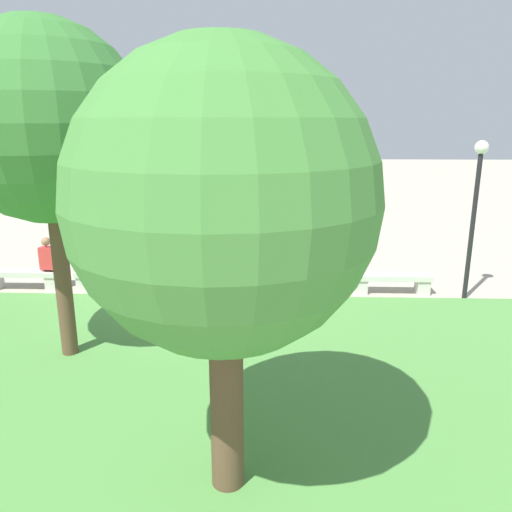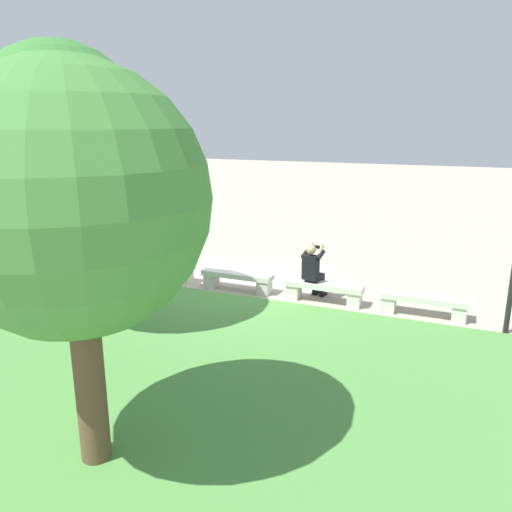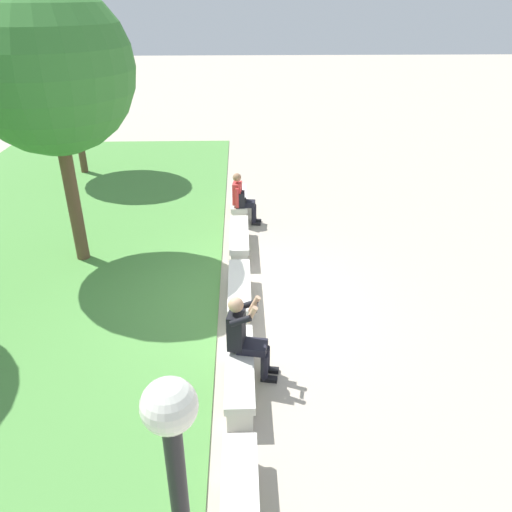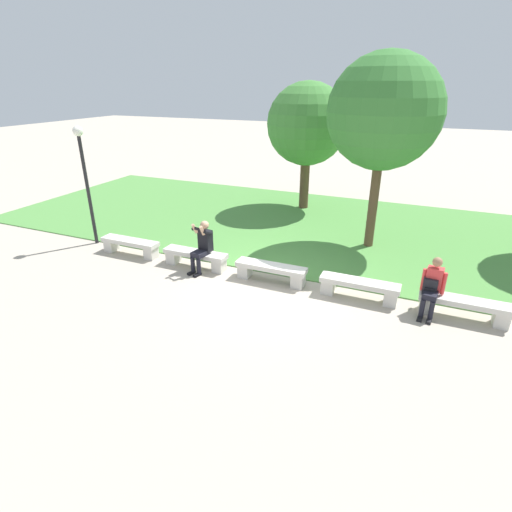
{
  "view_description": "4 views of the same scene",
  "coord_description": "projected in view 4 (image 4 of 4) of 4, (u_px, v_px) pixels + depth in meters",
  "views": [
    {
      "loc": [
        -1.56,
        10.93,
        3.85
      ],
      "look_at": [
        -1.16,
        -0.47,
        0.72
      ],
      "focal_mm": 35.0,
      "sensor_mm": 36.0,
      "label": 1
    },
    {
      "loc": [
        -4.88,
        10.36,
        3.92
      ],
      "look_at": [
        -0.26,
        -0.55,
        0.75
      ],
      "focal_mm": 35.0,
      "sensor_mm": 36.0,
      "label": 2
    },
    {
      "loc": [
        -7.59,
        -0.06,
        5.03
      ],
      "look_at": [
        -0.09,
        -0.29,
        1.04
      ],
      "focal_mm": 35.0,
      "sensor_mm": 36.0,
      "label": 3
    },
    {
      "loc": [
        3.13,
        -8.25,
        4.55
      ],
      "look_at": [
        -0.15,
        -0.58,
        0.89
      ],
      "focal_mm": 28.0,
      "sensor_mm": 36.0,
      "label": 4
    }
  ],
  "objects": [
    {
      "name": "person_photographer",
      "position": [
        203.0,
        244.0,
        10.21
      ],
      "size": [
        0.52,
        0.77,
        1.32
      ],
      "color": "black",
      "rests_on": "ground"
    },
    {
      "name": "grass_strip",
      "position": [
        317.0,
        226.0,
        13.58
      ],
      "size": [
        22.33,
        8.0,
        0.03
      ],
      "primitive_type": "cube",
      "color": "#518E42",
      "rests_on": "ground"
    },
    {
      "name": "bench_near",
      "position": [
        195.0,
        257.0,
        10.55
      ],
      "size": [
        1.77,
        0.4,
        0.45
      ],
      "color": "beige",
      "rests_on": "ground"
    },
    {
      "name": "tree_right_background",
      "position": [
        384.0,
        113.0,
        10.5
      ],
      "size": [
        3.02,
        3.02,
        5.32
      ],
      "color": "brown",
      "rests_on": "ground"
    },
    {
      "name": "bench_mid",
      "position": [
        271.0,
        271.0,
        9.78
      ],
      "size": [
        1.77,
        0.4,
        0.45
      ],
      "color": "beige",
      "rests_on": "ground"
    },
    {
      "name": "ground_plane",
      "position": [
        271.0,
        281.0,
        9.9
      ],
      "size": [
        80.0,
        80.0,
        0.0
      ],
      "primitive_type": "plane",
      "color": "#B2A593"
    },
    {
      "name": "bench_end",
      "position": [
        464.0,
        306.0,
        8.24
      ],
      "size": [
        1.77,
        0.4,
        0.45
      ],
      "color": "beige",
      "rests_on": "ground"
    },
    {
      "name": "tree_behind_wall",
      "position": [
        307.0,
        125.0,
        14.38
      ],
      "size": [
        2.93,
        2.93,
        4.6
      ],
      "color": "brown",
      "rests_on": "ground"
    },
    {
      "name": "bench_far",
      "position": [
        359.0,
        287.0,
        9.01
      ],
      "size": [
        1.77,
        0.4,
        0.45
      ],
      "color": "beige",
      "rests_on": "ground"
    },
    {
      "name": "bench_main",
      "position": [
        130.0,
        245.0,
        11.33
      ],
      "size": [
        1.77,
        0.4,
        0.45
      ],
      "color": "beige",
      "rests_on": "ground"
    },
    {
      "name": "backpack",
      "position": [
        430.0,
        286.0,
        8.32
      ],
      "size": [
        0.28,
        0.24,
        0.43
      ],
      "color": "black",
      "rests_on": "bench_end"
    },
    {
      "name": "person_distant",
      "position": [
        432.0,
        285.0,
        8.27
      ],
      "size": [
        0.48,
        0.7,
        1.26
      ],
      "color": "black",
      "rests_on": "ground"
    },
    {
      "name": "lamp_post",
      "position": [
        84.0,
        168.0,
        11.33
      ],
      "size": [
        0.28,
        0.28,
        3.44
      ],
      "color": "black",
      "rests_on": "ground"
    }
  ]
}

